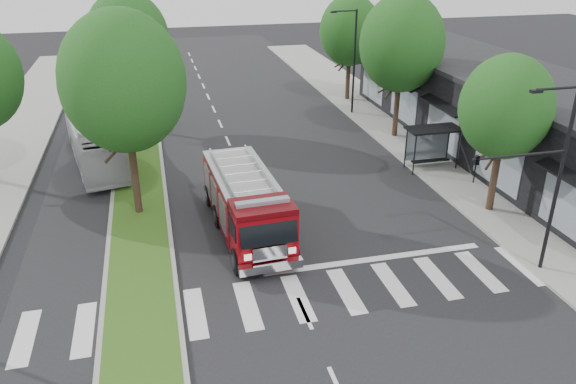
# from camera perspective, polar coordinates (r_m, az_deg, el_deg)

# --- Properties ---
(ground) EXTENTS (140.00, 140.00, 0.00)m
(ground) POSITION_cam_1_polar(r_m,az_deg,el_deg) (24.84, -0.76, -6.82)
(ground) COLOR black
(ground) RESTS_ON ground
(sidewalk_right) EXTENTS (5.00, 80.00, 0.15)m
(sidewalk_right) POSITION_cam_1_polar(r_m,az_deg,el_deg) (37.46, 14.58, 3.70)
(sidewalk_right) COLOR gray
(sidewalk_right) RESTS_ON ground
(median) EXTENTS (3.00, 50.00, 0.15)m
(median) POSITION_cam_1_polar(r_m,az_deg,el_deg) (40.76, -14.95, 5.37)
(median) COLOR gray
(median) RESTS_ON ground
(storefront_row) EXTENTS (8.00, 30.00, 5.00)m
(storefront_row) POSITION_cam_1_polar(r_m,az_deg,el_deg) (39.01, 20.87, 7.47)
(storefront_row) COLOR black
(storefront_row) RESTS_ON ground
(bus_shelter) EXTENTS (3.20, 1.60, 2.61)m
(bus_shelter) POSITION_cam_1_polar(r_m,az_deg,el_deg) (34.69, 14.41, 5.50)
(bus_shelter) COLOR black
(bus_shelter) RESTS_ON ground
(tree_right_near) EXTENTS (4.40, 4.40, 8.05)m
(tree_right_near) POSITION_cam_1_polar(r_m,az_deg,el_deg) (28.86, 21.25, 8.00)
(tree_right_near) COLOR black
(tree_right_near) RESTS_ON ground
(tree_right_mid) EXTENTS (5.60, 5.60, 9.72)m
(tree_right_mid) POSITION_cam_1_polar(r_m,az_deg,el_deg) (38.81, 11.49, 14.58)
(tree_right_mid) COLOR black
(tree_right_mid) RESTS_ON ground
(tree_right_far) EXTENTS (5.00, 5.00, 8.73)m
(tree_right_far) POSITION_cam_1_polar(r_m,az_deg,el_deg) (48.04, 6.32, 15.98)
(tree_right_far) COLOR black
(tree_right_far) RESTS_ON ground
(tree_median_near) EXTENTS (5.80, 5.80, 10.16)m
(tree_median_near) POSITION_cam_1_polar(r_m,az_deg,el_deg) (27.38, -16.39, 10.68)
(tree_median_near) COLOR black
(tree_median_near) RESTS_ON ground
(tree_median_far) EXTENTS (5.60, 5.60, 9.72)m
(tree_median_far) POSITION_cam_1_polar(r_m,az_deg,el_deg) (41.18, -15.95, 14.70)
(tree_median_far) COLOR black
(tree_median_far) RESTS_ON ground
(streetlight_right_near) EXTENTS (4.08, 0.22, 8.00)m
(streetlight_right_near) POSITION_cam_1_polar(r_m,az_deg,el_deg) (23.86, 24.38, 2.00)
(streetlight_right_near) COLOR black
(streetlight_right_near) RESTS_ON ground
(streetlight_right_far) EXTENTS (2.11, 0.20, 8.00)m
(streetlight_right_far) POSITION_cam_1_polar(r_m,az_deg,el_deg) (44.18, 6.58, 13.42)
(streetlight_right_far) COLOR black
(streetlight_right_far) RESTS_ON ground
(fire_engine) EXTENTS (3.19, 9.06, 3.09)m
(fire_engine) POSITION_cam_1_polar(r_m,az_deg,el_deg) (26.43, -4.28, -1.17)
(fire_engine) COLOR #4E0408
(fire_engine) RESTS_ON ground
(city_bus) EXTENTS (4.29, 10.49, 2.85)m
(city_bus) POSITION_cam_1_polar(r_m,az_deg,el_deg) (36.50, -19.07, 4.83)
(city_bus) COLOR #B6B6BB
(city_bus) RESTS_ON ground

